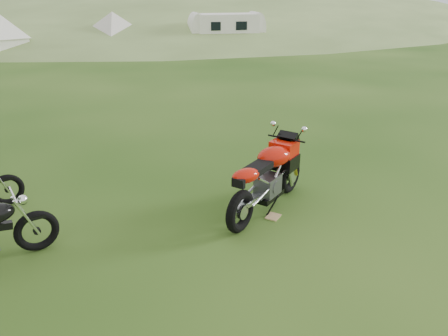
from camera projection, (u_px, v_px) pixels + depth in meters
ground at (248, 216)px, 7.02m from camera, size 120.00×120.00×0.00m
hillside at (205, 19)px, 50.03m from camera, size 80.00×64.00×8.00m
hedgerow at (205, 19)px, 50.03m from camera, size 36.00×1.20×8.60m
sport_motorcycle at (268, 173)px, 6.99m from camera, size 2.25×1.33×1.32m
plywood_board at (273, 217)px, 7.00m from camera, size 0.30×0.28×0.02m
tent_mid at (113, 29)px, 25.06m from camera, size 3.40×3.40×2.31m
caravan at (226, 31)px, 25.45m from camera, size 4.76×3.34×2.04m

